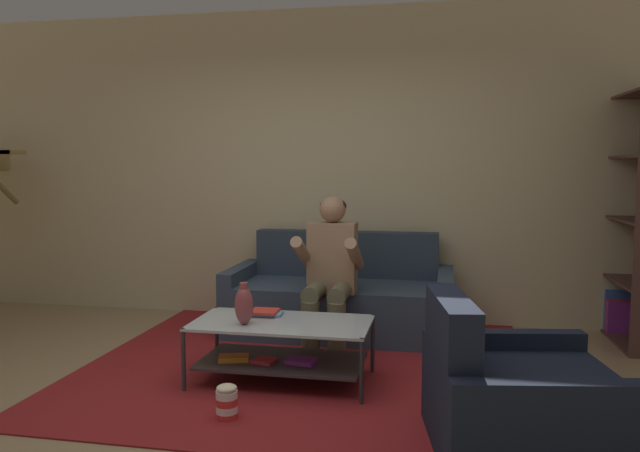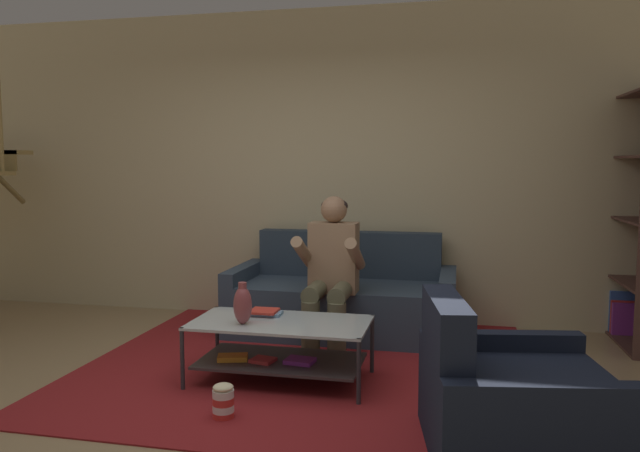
# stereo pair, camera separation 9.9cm
# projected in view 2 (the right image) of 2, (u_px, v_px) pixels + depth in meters

# --- Properties ---
(ground) EXTENTS (16.80, 16.80, 0.00)m
(ground) POSITION_uv_depth(u_px,v_px,m) (230.00, 415.00, 3.66)
(ground) COLOR #9A7E59
(back_partition) EXTENTS (8.40, 0.12, 2.90)m
(back_partition) POSITION_uv_depth(u_px,v_px,m) (321.00, 166.00, 5.91)
(back_partition) COLOR #C5B78E
(back_partition) RESTS_ON ground
(couch) EXTENTS (1.92, 0.89, 0.86)m
(couch) POSITION_uv_depth(u_px,v_px,m) (343.00, 300.00, 5.42)
(couch) COLOR #314051
(couch) RESTS_ON ground
(person_seated_center) EXTENTS (0.50, 0.58, 1.22)m
(person_seated_center) POSITION_uv_depth(u_px,v_px,m) (331.00, 267.00, 4.87)
(person_seated_center) COLOR brown
(person_seated_center) RESTS_ON ground
(coffee_table) EXTENTS (1.18, 0.63, 0.42)m
(coffee_table) POSITION_uv_depth(u_px,v_px,m) (280.00, 342.00, 4.19)
(coffee_table) COLOR silver
(coffee_table) RESTS_ON ground
(area_rug) EXTENTS (3.17, 3.26, 0.01)m
(area_rug) POSITION_uv_depth(u_px,v_px,m) (312.00, 358.00, 4.71)
(area_rug) COLOR maroon
(area_rug) RESTS_ON ground
(vase) EXTENTS (0.12, 0.12, 0.28)m
(vase) POSITION_uv_depth(u_px,v_px,m) (243.00, 305.00, 4.09)
(vase) COLOR brown
(vase) RESTS_ON coffee_table
(book_stack) EXTENTS (0.23, 0.18, 0.04)m
(book_stack) POSITION_uv_depth(u_px,v_px,m) (265.00, 312.00, 4.34)
(book_stack) COLOR #6C95B9
(book_stack) RESTS_ON coffee_table
(armchair) EXTENTS (1.05, 1.07, 0.81)m
(armchair) POSITION_uv_depth(u_px,v_px,m) (512.00, 405.00, 3.12)
(armchair) COLOR black
(armchair) RESTS_ON ground
(popcorn_tub) EXTENTS (0.12, 0.12, 0.21)m
(popcorn_tub) POSITION_uv_depth(u_px,v_px,m) (223.00, 401.00, 3.60)
(popcorn_tub) COLOR red
(popcorn_tub) RESTS_ON ground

